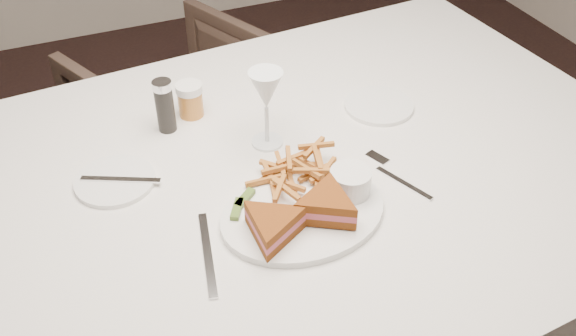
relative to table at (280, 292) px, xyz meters
The scene contains 3 objects.
table is the anchor object (origin of this frame).
chair_far 0.93m from the table, 88.82° to the left, with size 0.61×0.57×0.63m, color #47342B.
table_setting 0.41m from the table, 99.79° to the right, with size 0.78×0.59×0.18m.
Camera 1 is at (0.00, -0.71, 1.58)m, focal length 40.00 mm.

